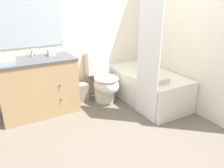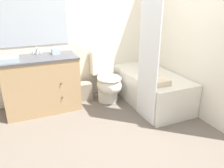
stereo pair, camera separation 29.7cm
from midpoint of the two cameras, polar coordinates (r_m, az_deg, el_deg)
ground_plane at (r=2.70m, az=6.73°, el=-15.89°), size 14.00×14.00×0.00m
wall_back at (r=3.70m, az=-5.85°, el=15.33°), size 8.00×0.06×2.50m
wall_right at (r=3.64m, az=19.69°, el=14.12°), size 0.05×2.64×2.50m
vanity_cabinet at (r=3.44m, az=-15.56°, el=0.11°), size 1.09×0.58×0.84m
sink_faucet at (r=3.51m, az=-16.78°, el=8.01°), size 0.14×0.12×0.12m
toilet at (r=3.66m, az=1.04°, el=0.68°), size 0.40×0.68×0.81m
bathtub at (r=3.69m, az=12.35°, el=-1.02°), size 0.72×1.47×0.51m
shower_curtain at (r=2.93m, az=12.44°, el=7.51°), size 0.01×0.46×1.90m
wastebasket at (r=3.77m, az=-4.99°, el=-1.90°), size 0.23×0.19×0.30m
tissue_box at (r=3.44m, az=-12.12°, el=8.41°), size 0.12×0.11×0.12m
hand_towel_folded at (r=3.17m, az=-22.88°, el=5.86°), size 0.24×0.17×0.07m
bath_towel_folded at (r=3.14m, az=14.86°, el=0.39°), size 0.28×0.20×0.08m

